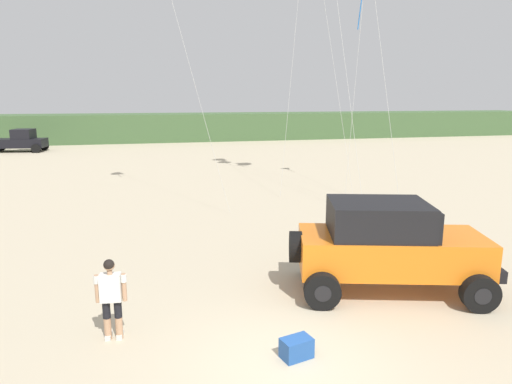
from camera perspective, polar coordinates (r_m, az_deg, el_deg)
The scene contains 6 objects.
ground_plane at distance 8.75m, azimuth 4.68°, elevation -20.72°, with size 220.00×220.00×0.00m, color #C1B293.
dune_ridge at distance 51.62m, azimuth -10.24°, elevation 8.06°, with size 90.00×6.29×2.92m, color #426038.
jeep at distance 11.52m, azimuth 16.32°, elevation -6.36°, with size 5.02×3.45×2.26m.
person_watching at distance 9.46m, azimuth -17.77°, elevation -12.22°, with size 0.62×0.34×1.67m.
cooler_box at distance 8.83m, azimuth 5.12°, elevation -18.98°, with size 0.56×0.36×0.38m, color #23519E.
distant_pickup at distance 44.97m, azimuth -27.66°, elevation 5.70°, with size 4.80×2.89×1.98m.
Camera 1 is at (-2.36, -6.99, 4.71)m, focal length 31.77 mm.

